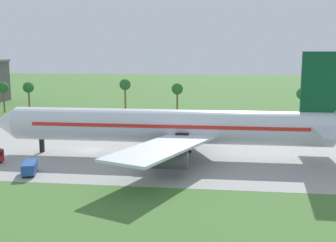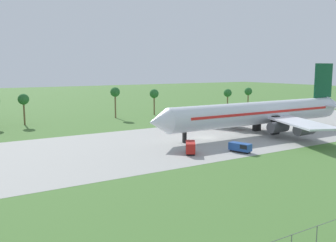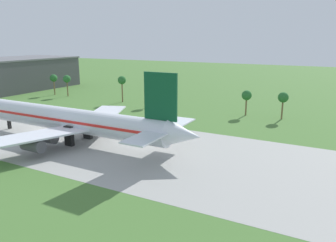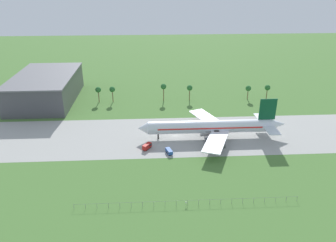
% 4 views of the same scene
% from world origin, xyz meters
% --- Properties ---
extents(ground_plane, '(600.00, 600.00, 0.00)m').
position_xyz_m(ground_plane, '(0.00, 0.00, 0.00)').
color(ground_plane, '#477233').
extents(taxiway_strip, '(320.00, 44.00, 0.02)m').
position_xyz_m(taxiway_strip, '(0.00, 0.00, 0.01)').
color(taxiway_strip, '#9E9E99').
rests_on(taxiway_strip, ground_plane).
extents(jet_airliner, '(74.11, 52.11, 20.06)m').
position_xyz_m(jet_airliner, '(18.40, -2.73, 5.86)').
color(jet_airliner, silver).
rests_on(jet_airliner, ground_plane).
extents(fuel_truck, '(3.35, 5.34, 2.08)m').
position_xyz_m(fuel_truck, '(-4.32, -18.09, 1.14)').
color(fuel_truck, black).
rests_on(fuel_truck, ground_plane).
extents(palm_tree_row, '(112.81, 3.60, 11.53)m').
position_xyz_m(palm_tree_row, '(6.94, 50.15, 8.16)').
color(palm_tree_row, brown).
rests_on(palm_tree_row, ground_plane).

